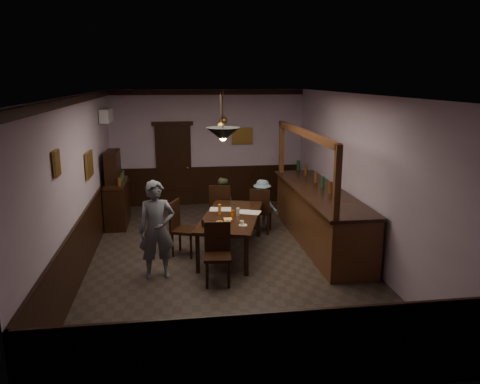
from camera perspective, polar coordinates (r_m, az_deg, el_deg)
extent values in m
cube|color=#2D2621|center=(8.82, -1.84, -8.12)|extent=(5.00, 8.00, 0.01)
cube|color=white|center=(8.19, -2.00, 11.79)|extent=(5.00, 8.00, 0.01)
cube|color=#A592A9|center=(12.30, -3.93, 5.40)|extent=(5.00, 0.01, 3.00)
cube|color=#A592A9|center=(4.59, 3.54, -9.08)|extent=(5.00, 0.01, 3.00)
cube|color=#A592A9|center=(8.49, -18.94, 0.90)|extent=(0.01, 8.00, 3.00)
cube|color=#A592A9|center=(8.99, 14.15, 1.91)|extent=(0.01, 8.00, 3.00)
cube|color=black|center=(8.85, -1.10, -3.05)|extent=(1.57, 2.39, 0.06)
cube|color=black|center=(8.10, -5.19, -7.53)|extent=(0.07, 0.07, 0.69)
cube|color=black|center=(7.97, 0.77, -7.86)|extent=(0.07, 0.07, 0.69)
cube|color=black|center=(9.99, -2.56, -3.34)|extent=(0.07, 0.07, 0.69)
cube|color=black|center=(9.88, 2.24, -3.54)|extent=(0.07, 0.07, 0.69)
cube|color=black|center=(10.27, -2.40, -2.03)|extent=(0.52, 0.52, 0.05)
cube|color=black|center=(9.99, -2.49, -0.73)|extent=(0.46, 0.11, 0.54)
cube|color=black|center=(10.51, -1.33, -3.10)|extent=(0.04, 0.04, 0.47)
cube|color=black|center=(10.53, -3.34, -3.09)|extent=(0.04, 0.04, 0.47)
cube|color=black|center=(10.15, -1.40, -3.70)|extent=(0.04, 0.04, 0.47)
cube|color=black|center=(10.18, -3.49, -3.69)|extent=(0.04, 0.04, 0.47)
cube|color=black|center=(10.16, 2.60, -2.37)|extent=(0.56, 0.56, 0.05)
cube|color=black|center=(9.90, 2.42, -1.14)|extent=(0.42, 0.19, 0.51)
cube|color=black|center=(10.36, 3.71, -3.45)|extent=(0.04, 0.04, 0.44)
cube|color=black|center=(10.42, 1.82, -3.32)|extent=(0.04, 0.04, 0.44)
cube|color=black|center=(10.04, 3.39, -4.02)|extent=(0.04, 0.04, 0.44)
cube|color=black|center=(10.10, 1.44, -3.89)|extent=(0.04, 0.04, 0.44)
cube|color=black|center=(7.63, -2.75, -7.92)|extent=(0.47, 0.47, 0.05)
cube|color=black|center=(7.72, -2.77, -5.48)|extent=(0.43, 0.08, 0.51)
cube|color=black|center=(7.57, -4.06, -10.12)|extent=(0.04, 0.04, 0.44)
cube|color=black|center=(7.57, -1.39, -10.09)|extent=(0.04, 0.04, 0.44)
cube|color=black|center=(7.89, -4.01, -9.09)|extent=(0.04, 0.04, 0.44)
cube|color=black|center=(7.89, -1.45, -9.07)|extent=(0.04, 0.04, 0.44)
cube|color=black|center=(8.91, -6.72, -4.65)|extent=(0.59, 0.59, 0.05)
cube|color=black|center=(8.89, -8.00, -2.76)|extent=(0.21, 0.43, 0.54)
cube|color=black|center=(8.77, -6.00, -6.68)|extent=(0.04, 0.04, 0.46)
cube|color=black|center=(9.09, -5.19, -5.91)|extent=(0.04, 0.04, 0.46)
cube|color=black|center=(8.90, -8.21, -6.44)|extent=(0.04, 0.04, 0.46)
cube|color=black|center=(9.21, -7.33, -5.69)|extent=(0.04, 0.04, 0.46)
imported|color=#565A63|center=(7.90, -10.11, -4.55)|extent=(0.63, 0.44, 1.66)
imported|color=#4F5734|center=(10.44, -2.21, -1.30)|extent=(0.70, 0.66, 1.14)
imported|color=slate|center=(10.32, 2.71, -1.54)|extent=(0.83, 0.74, 1.12)
cube|color=silver|center=(9.24, -2.41, -2.12)|extent=(0.46, 0.36, 0.01)
cube|color=silver|center=(9.03, 1.15, -2.48)|extent=(0.50, 0.44, 0.01)
cube|color=#F7CD5B|center=(8.63, -1.49, -3.28)|extent=(0.19, 0.19, 0.00)
cylinder|color=white|center=(8.25, 0.37, -4.06)|extent=(0.15, 0.15, 0.01)
imported|color=white|center=(8.24, 0.23, -3.76)|extent=(0.10, 0.10, 0.07)
cylinder|color=white|center=(8.31, -2.20, -3.93)|extent=(0.22, 0.22, 0.01)
torus|color=#C68C47|center=(8.32, -2.52, -3.70)|extent=(0.13, 0.13, 0.04)
torus|color=#C68C47|center=(8.37, -1.54, -3.59)|extent=(0.13, 0.13, 0.04)
cylinder|color=orange|center=(8.76, -0.91, -2.62)|extent=(0.07, 0.07, 0.12)
cylinder|color=#BF721E|center=(8.88, -2.50, -2.13)|extent=(0.06, 0.06, 0.20)
cylinder|color=silver|center=(8.80, -0.24, -2.43)|extent=(0.06, 0.06, 0.15)
cylinder|color=black|center=(8.17, -4.58, -3.81)|extent=(0.04, 0.04, 0.14)
cube|color=black|center=(11.04, -14.71, -1.51)|extent=(0.46, 1.29, 0.92)
cube|color=black|center=(10.92, -14.87, 1.05)|extent=(0.44, 1.24, 0.07)
cube|color=black|center=(10.86, -15.25, 2.94)|extent=(0.28, 0.83, 0.74)
cube|color=#492713|center=(9.62, 9.66, -3.08)|extent=(0.86, 4.01, 1.05)
cube|color=black|center=(9.47, 9.68, 0.07)|extent=(0.96, 4.11, 0.06)
cube|color=#492713|center=(9.17, 7.80, 7.16)|extent=(0.10, 3.92, 0.12)
cube|color=#492713|center=(7.46, 11.61, 1.04)|extent=(0.10, 0.10, 1.24)
cube|color=#492713|center=(11.08, 5.03, 5.36)|extent=(0.10, 0.10, 1.24)
cube|color=black|center=(12.29, -8.08, 3.16)|extent=(0.90, 0.06, 2.10)
cube|color=white|center=(11.17, -16.00, 8.97)|extent=(0.20, 0.85, 0.30)
cube|color=olive|center=(6.82, -21.46, 3.28)|extent=(0.04, 0.28, 0.36)
cube|color=olive|center=(9.22, -17.90, 3.22)|extent=(0.04, 0.62, 0.48)
cube|color=olive|center=(12.32, 0.27, 6.85)|extent=(0.55, 0.04, 0.42)
cylinder|color=black|center=(7.71, -2.11, 9.35)|extent=(0.02, 0.02, 0.62)
cone|color=black|center=(7.74, -2.09, 7.05)|extent=(0.56, 0.56, 0.22)
sphere|color=#FFD88C|center=(7.74, -2.09, 6.69)|extent=(0.12, 0.12, 0.12)
cylinder|color=#BF8C3F|center=(9.79, -2.39, 10.05)|extent=(0.02, 0.02, 0.70)
cone|color=#BF8C3F|center=(9.82, -2.37, 8.02)|extent=(0.20, 0.20, 0.22)
sphere|color=#FFD88C|center=(9.82, -2.37, 7.73)|extent=(0.12, 0.12, 0.12)
cylinder|color=#BF8C3F|center=(11.16, -2.06, 10.51)|extent=(0.02, 0.02, 0.70)
cone|color=#BF8C3F|center=(11.19, -2.05, 8.72)|extent=(0.20, 0.20, 0.22)
sphere|color=#FFD88C|center=(11.19, -2.05, 8.47)|extent=(0.12, 0.12, 0.12)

